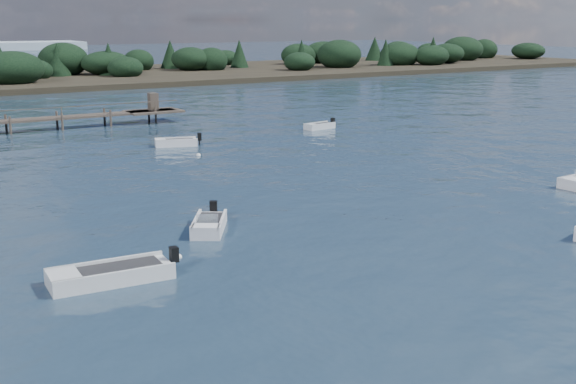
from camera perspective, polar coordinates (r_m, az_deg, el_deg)
ground at (r=78.75m, az=-16.53°, el=6.13°), size 400.00×400.00×0.00m
dinghy_extra_a at (r=32.82m, az=-6.25°, el=-2.76°), size 2.83×3.44×1.23m
tender_far_grey_b at (r=63.28m, az=2.51°, el=5.14°), size 3.20×1.51×1.08m
tender_far_white at (r=55.18m, az=-8.82°, el=3.78°), size 3.55×2.12×1.19m
dinghy_mid_grey at (r=27.20m, az=-13.84°, el=-6.55°), size 4.83×1.98×1.21m
buoy_c at (r=29.38m, az=-8.68°, el=-5.13°), size 0.32×0.32×0.32m
buoy_e at (r=51.12m, az=-7.09°, el=2.88°), size 0.32×0.32×0.32m
far_headland at (r=124.37m, az=-10.49°, el=9.86°), size 190.00×40.00×5.80m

